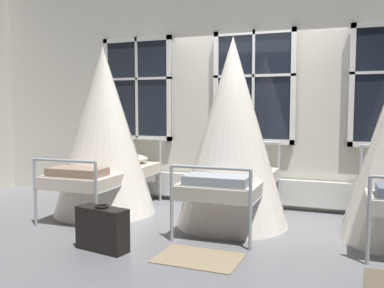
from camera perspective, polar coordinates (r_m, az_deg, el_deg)
The scene contains 7 objects.
ground at distance 5.36m, azimuth 5.60°, elevation -10.71°, with size 21.56×21.56×0.00m, color slate.
back_wall_with_windows at distance 6.27m, azimuth 8.50°, elevation 8.16°, with size 9.06×0.10×3.60m, color beige.
window_bank at distance 6.16m, azimuth 8.17°, elevation 1.21°, with size 4.93×0.10×2.47m.
cot_first at distance 5.90m, azimuth -11.72°, elevation 1.44°, with size 1.38×1.82×2.26m.
cot_second at distance 5.20m, azimuth 5.44°, elevation 1.22°, with size 1.38×1.81×2.29m.
rug_second at distance 4.21m, azimuth 0.91°, elevation -15.08°, with size 0.80×0.56×0.01m, color #8E7A5B.
suitcase_dark at distance 4.46m, azimuth -11.96°, elevation -11.07°, with size 0.59×0.31×0.47m.
Camera 1 is at (1.34, -4.98, 1.45)m, focal length 39.70 mm.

